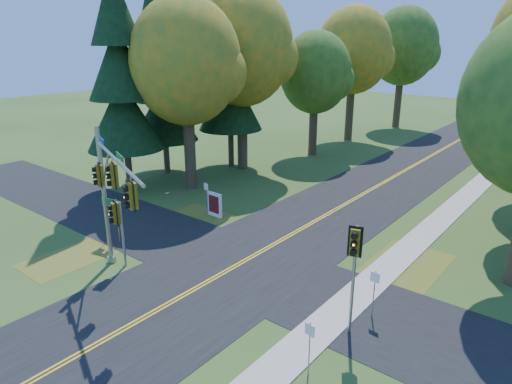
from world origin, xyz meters
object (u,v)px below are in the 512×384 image
Objects in this scene: traffic_mast at (110,189)px; route_sign_cluster at (111,211)px; east_signal_pole at (354,254)px; info_kiosk at (215,205)px.

traffic_mast is 2.70× the size of route_sign_cluster.
route_sign_cluster is at bearing 170.64° from traffic_mast.
east_signal_pole is 1.71× the size of route_sign_cluster.
east_signal_pole is at bearing 37.45° from traffic_mast.
traffic_mast is 4.56× the size of info_kiosk.
route_sign_cluster is (-3.69, 2.26, -2.70)m from traffic_mast.
route_sign_cluster is at bearing 166.25° from east_signal_pole.
info_kiosk is (1.66, 6.60, -1.12)m from route_sign_cluster.
east_signal_pole reaches higher than route_sign_cluster.
route_sign_cluster is 1.69× the size of info_kiosk.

